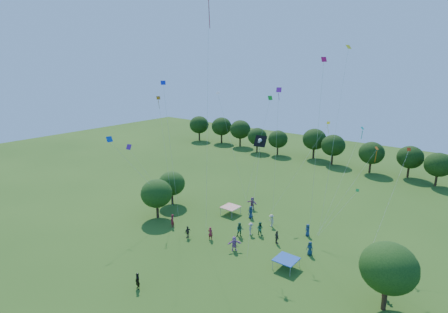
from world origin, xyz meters
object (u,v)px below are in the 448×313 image
Objects in this scene: red_high_kite at (208,44)px; tent_red_stripe at (230,207)px; near_tree_east at (389,268)px; near_tree_west at (157,193)px; man_in_black at (138,281)px; pirate_kite at (260,143)px; tent_blue at (286,259)px; near_tree_north at (172,183)px.

tent_red_stripe is at bearing 109.06° from red_high_kite.
near_tree_west is at bearing 179.35° from near_tree_east.
near_tree_east reaches higher than tent_red_stripe.
tent_red_stripe is at bearing 108.84° from man_in_black.
pirate_kite reaches higher than tent_red_stripe.
pirate_kite is (-4.60, 1.64, 11.35)m from tent_blue.
red_high_kite reaches higher than near_tree_west.
tent_red_stripe is 19.09m from man_in_black.
man_in_black reaches higher than tent_red_stripe.
near_tree_east reaches higher than tent_blue.
man_in_black is at bearing -149.02° from near_tree_east.
man_in_black is (10.48, -11.66, -2.71)m from near_tree_west.
near_tree_west is 3.33× the size of man_in_black.
near_tree_west is at bearing -173.93° from pirate_kite.
near_tree_east is at bearing -0.65° from near_tree_west.
tent_red_stripe and tent_blue have the same top height.
pirate_kite is at bearing 6.07° from near_tree_west.
tent_red_stripe is at bearing 45.08° from near_tree_west.
near_tree_west is at bearing 140.63° from man_in_black.
tent_blue is at bearing -29.53° from tent_red_stripe.
man_in_black is 24.44m from red_high_kite.
pirate_kite is (-14.19, 1.94, 8.37)m from near_tree_east.
red_high_kite is (-10.11, -0.16, 21.35)m from tent_blue.
near_tree_north is 0.82× the size of near_tree_east.
red_high_kite is at bearing -161.94° from pirate_kite.
pirate_kite is at bearing -34.46° from tent_red_stripe.
tent_red_stripe is 1.34× the size of man_in_black.
near_tree_north is 2.29× the size of tent_blue.
near_tree_east is at bearing -18.56° from tent_red_stripe.
near_tree_west is at bearing 179.91° from tent_blue.
red_high_kite is (-0.84, 11.47, 21.56)m from man_in_black.
near_tree_west is 17.63m from pirate_kite.
near_tree_north is 2.29× the size of tent_red_stripe.
near_tree_east is 0.52× the size of pirate_kite.
near_tree_east is at bearing -1.80° from tent_blue.
near_tree_north is at bearing -164.26° from tent_red_stripe.
near_tree_west is 10.38m from tent_red_stripe.
tent_red_stripe is 1.00× the size of tent_blue.
pirate_kite is at bearing -9.88° from near_tree_north.
near_tree_east is 0.23× the size of red_high_kite.
pirate_kite is (8.04, -5.52, 11.35)m from tent_red_stripe.
near_tree_north is at bearing 157.57° from red_high_kite.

